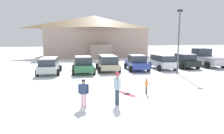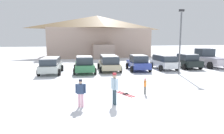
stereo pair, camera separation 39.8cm
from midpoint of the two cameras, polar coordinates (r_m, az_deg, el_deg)
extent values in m
plane|color=white|center=(9.73, 13.53, -12.55)|extent=(160.00, 160.00, 0.00)
cube|color=tan|center=(39.34, -5.50, 6.97)|extent=(18.70, 10.22, 5.24)
pyramid|color=brown|center=(39.46, -5.58, 12.60)|extent=(19.32, 10.83, 2.51)
cube|color=tan|center=(33.78, -3.62, 4.39)|extent=(3.65, 1.90, 2.40)
cube|color=#B7C1BB|center=(20.45, -17.97, -0.06)|extent=(2.09, 4.47, 0.61)
cube|color=#2D3842|center=(20.29, -18.08, 1.56)|extent=(1.79, 3.41, 0.58)
cube|color=white|center=(20.26, -18.12, 2.45)|extent=(1.68, 3.24, 0.06)
cylinder|color=black|center=(21.96, -19.87, -0.41)|extent=(0.27, 0.66, 0.64)
cylinder|color=black|center=(21.71, -15.01, -0.29)|extent=(0.27, 0.66, 0.64)
cylinder|color=black|center=(19.34, -21.22, -1.58)|extent=(0.27, 0.66, 0.64)
cylinder|color=black|center=(19.06, -15.70, -1.46)|extent=(0.27, 0.66, 0.64)
cube|color=#307346|center=(20.34, -8.82, 0.17)|extent=(2.10, 4.55, 0.58)
cube|color=#2D3842|center=(20.04, -8.84, 1.88)|extent=(1.74, 2.41, 0.69)
cube|color=white|center=(20.00, -8.86, 2.95)|extent=(1.63, 2.29, 0.06)
cylinder|color=black|center=(21.73, -11.53, -0.17)|extent=(0.26, 0.65, 0.64)
cylinder|color=black|center=(21.80, -6.39, -0.03)|extent=(0.26, 0.65, 0.64)
cylinder|color=black|center=(19.01, -11.58, -1.35)|extent=(0.26, 0.65, 0.64)
cylinder|color=black|center=(19.08, -5.70, -1.19)|extent=(0.26, 0.65, 0.64)
cube|color=#BBAF89|center=(21.20, -1.82, 0.53)|extent=(2.30, 4.63, 0.55)
cube|color=#2D3842|center=(21.03, -1.80, 2.22)|extent=(1.98, 3.54, 0.72)
cube|color=white|center=(21.00, -1.80, 3.28)|extent=(1.85, 3.36, 0.06)
cylinder|color=black|center=(22.49, -4.85, 0.24)|extent=(0.28, 0.66, 0.64)
cylinder|color=black|center=(22.74, 0.26, 0.36)|extent=(0.28, 0.66, 0.64)
cylinder|color=black|center=(19.76, -4.21, -0.85)|extent=(0.28, 0.66, 0.64)
cylinder|color=black|center=(20.04, 1.59, -0.70)|extent=(0.28, 0.66, 0.64)
cube|color=#2D3E97|center=(21.74, 6.49, 0.77)|extent=(2.21, 4.19, 0.62)
cube|color=#2D3842|center=(21.48, 6.65, 2.40)|extent=(1.79, 2.25, 0.66)
cube|color=white|center=(21.44, 6.67, 3.36)|extent=(1.67, 2.13, 0.06)
cylinder|color=black|center=(22.77, 3.35, 0.35)|extent=(0.29, 0.66, 0.64)
cylinder|color=black|center=(23.23, 7.98, 0.44)|extent=(0.29, 0.66, 0.64)
cylinder|color=black|center=(20.36, 4.76, -0.59)|extent=(0.29, 0.66, 0.64)
cylinder|color=black|center=(20.87, 9.89, -0.47)|extent=(0.29, 0.66, 0.64)
cube|color=white|center=(22.98, 13.56, 1.04)|extent=(1.84, 4.15, 0.66)
cube|color=#2D3842|center=(22.84, 13.70, 2.54)|extent=(1.60, 3.16, 0.57)
cube|color=white|center=(22.82, 13.73, 3.33)|extent=(1.50, 3.00, 0.06)
cylinder|color=black|center=(23.78, 10.19, 0.57)|extent=(0.24, 0.65, 0.64)
cylinder|color=black|center=(24.56, 14.16, 0.69)|extent=(0.24, 0.65, 0.64)
cylinder|color=black|center=(21.50, 12.82, -0.30)|extent=(0.24, 0.65, 0.64)
cylinder|color=black|center=(22.35, 17.09, -0.14)|extent=(0.24, 0.65, 0.64)
cube|color=black|center=(24.84, 19.42, 1.31)|extent=(2.14, 4.18, 0.65)
cube|color=#2D3842|center=(24.60, 19.73, 2.74)|extent=(1.78, 2.22, 0.63)
cube|color=white|center=(24.57, 19.77, 3.55)|extent=(1.66, 2.11, 0.06)
cylinder|color=black|center=(25.50, 16.03, 0.89)|extent=(0.26, 0.65, 0.64)
cylinder|color=black|center=(26.46, 19.90, 0.97)|extent=(0.26, 0.65, 0.64)
cylinder|color=black|center=(23.30, 18.80, 0.11)|extent=(0.26, 0.65, 0.64)
cylinder|color=black|center=(24.34, 22.90, 0.23)|extent=(0.26, 0.65, 0.64)
cube|color=#BDB6C0|center=(26.98, 24.99, 1.74)|extent=(2.28, 5.45, 0.70)
cube|color=#2D3842|center=(27.78, 23.82, 3.79)|extent=(1.88, 1.82, 1.05)
cube|color=#B3AFC3|center=(26.19, 26.23, 2.40)|extent=(2.12, 3.06, 0.12)
cylinder|color=black|center=(27.75, 21.26, 1.38)|extent=(0.31, 0.82, 0.80)
cylinder|color=black|center=(28.92, 24.80, 1.44)|extent=(0.31, 0.82, 0.80)
cylinder|color=black|center=(25.12, 25.12, 0.51)|extent=(0.31, 0.82, 0.80)
cylinder|color=black|center=(26.40, 28.82, 0.61)|extent=(0.31, 0.82, 0.80)
cylinder|color=#252725|center=(12.61, 8.85, -6.46)|extent=(0.09, 0.09, 0.49)
cylinder|color=#252725|center=(12.51, 8.88, -6.58)|extent=(0.09, 0.09, 0.49)
cube|color=orange|center=(12.46, 8.91, -4.67)|extent=(0.21, 0.27, 0.34)
cylinder|color=orange|center=(12.61, 8.86, -4.48)|extent=(0.07, 0.07, 0.33)
cylinder|color=orange|center=(12.31, 8.95, -4.79)|extent=(0.07, 0.07, 0.33)
sphere|color=tan|center=(12.41, 8.93, -3.62)|extent=(0.12, 0.12, 0.12)
cylinder|color=pink|center=(12.40, 8.94, -3.31)|extent=(0.12, 0.12, 0.06)
cylinder|color=#2B3E4A|center=(10.51, 0.22, -8.39)|extent=(0.15, 0.15, 0.82)
cylinder|color=#2B3E4A|center=(10.35, 0.54, -8.65)|extent=(0.15, 0.15, 0.82)
cube|color=#A6C2D3|center=(10.25, 0.38, -4.77)|extent=(0.27, 0.42, 0.58)
cylinder|color=#A6C2D3|center=(10.48, -0.07, -4.39)|extent=(0.11, 0.11, 0.55)
cylinder|color=#A6C2D3|center=(10.01, 0.85, -4.99)|extent=(0.11, 0.11, 0.55)
sphere|color=tan|center=(10.17, 0.38, -2.60)|extent=(0.21, 0.21, 0.21)
cylinder|color=#B42C35|center=(10.15, 0.38, -1.97)|extent=(0.20, 0.20, 0.10)
cylinder|color=#EFACC1|center=(10.16, -8.77, -9.45)|extent=(0.13, 0.13, 0.69)
cylinder|color=#EFACC1|center=(10.19, -9.63, -9.43)|extent=(0.13, 0.13, 0.69)
cube|color=navy|center=(10.01, -9.28, -6.22)|extent=(0.38, 0.28, 0.49)
cylinder|color=navy|center=(9.98, -8.05, -6.17)|extent=(0.09, 0.09, 0.46)
cylinder|color=navy|center=(10.05, -10.50, -6.13)|extent=(0.09, 0.09, 0.46)
sphere|color=tan|center=(9.94, -9.32, -4.36)|extent=(0.18, 0.18, 0.18)
cylinder|color=#1E1F2E|center=(9.91, -9.33, -3.82)|extent=(0.17, 0.17, 0.08)
cube|color=red|center=(12.36, 2.86, -7.79)|extent=(0.67, 1.45, 0.02)
cube|color=black|center=(12.31, 3.01, -7.66)|extent=(0.15, 0.22, 0.06)
cube|color=red|center=(12.48, 3.56, -7.63)|extent=(0.67, 1.45, 0.02)
cube|color=black|center=(12.44, 3.72, -7.50)|extent=(0.15, 0.22, 0.06)
cylinder|color=#515459|center=(19.99, 17.93, 6.32)|extent=(0.14, 0.14, 5.81)
cube|color=#232326|center=(20.14, 18.32, 15.03)|extent=(0.44, 0.24, 0.20)
camera|label=1|loc=(0.20, -90.74, -0.11)|focal=32.00mm
camera|label=2|loc=(0.20, 89.26, 0.11)|focal=32.00mm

